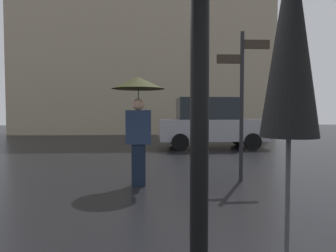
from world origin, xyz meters
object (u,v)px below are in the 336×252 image
object	(u,v)px
folded_patio_umbrella_far	(290,43)
street_signpost	(242,91)
pedestrian_with_umbrella	(138,101)
parked_car_left	(210,123)

from	to	relation	value
folded_patio_umbrella_far	street_signpost	world-z (taller)	street_signpost
folded_patio_umbrella_far	pedestrian_with_umbrella	size ratio (longest dim) A/B	1.33
parked_car_left	street_signpost	size ratio (longest dim) A/B	1.36
pedestrian_with_umbrella	street_signpost	distance (m)	2.12
street_signpost	pedestrian_with_umbrella	bearing A→B (deg)	-171.68
pedestrian_with_umbrella	folded_patio_umbrella_far	bearing A→B (deg)	-171.31
parked_car_left	pedestrian_with_umbrella	bearing A→B (deg)	55.77
pedestrian_with_umbrella	street_signpost	bearing A→B (deg)	-92.89
folded_patio_umbrella_far	parked_car_left	bearing A→B (deg)	81.98
folded_patio_umbrella_far	pedestrian_with_umbrella	bearing A→B (deg)	109.90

